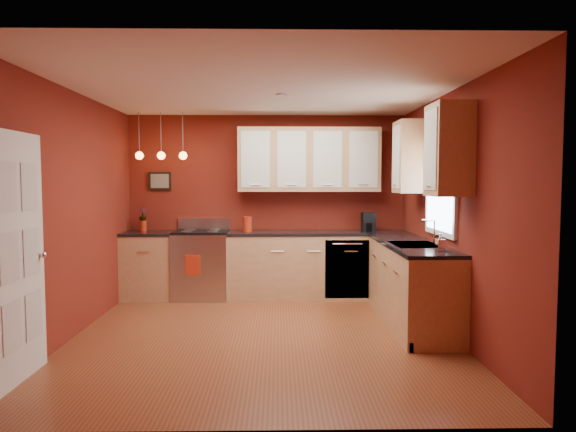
{
  "coord_description": "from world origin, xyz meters",
  "views": [
    {
      "loc": [
        0.16,
        -5.39,
        1.65
      ],
      "look_at": [
        0.29,
        1.0,
        1.21
      ],
      "focal_mm": 32.0,
      "sensor_mm": 36.0,
      "label": 1
    }
  ],
  "objects_px": {
    "red_canister": "(247,224)",
    "gas_range": "(202,264)",
    "coffee_maker": "(368,223)",
    "sink": "(415,246)",
    "soap_pump": "(440,242)"
  },
  "relations": [
    {
      "from": "gas_range",
      "to": "coffee_maker",
      "type": "distance_m",
      "value": 2.43
    },
    {
      "from": "red_canister",
      "to": "soap_pump",
      "type": "height_order",
      "value": "red_canister"
    },
    {
      "from": "red_canister",
      "to": "gas_range",
      "type": "bearing_deg",
      "value": -177.23
    },
    {
      "from": "sink",
      "to": "soap_pump",
      "type": "bearing_deg",
      "value": -79.15
    },
    {
      "from": "sink",
      "to": "red_canister",
      "type": "relative_size",
      "value": 3.37
    },
    {
      "from": "sink",
      "to": "coffee_maker",
      "type": "height_order",
      "value": "sink"
    },
    {
      "from": "coffee_maker",
      "to": "gas_range",
      "type": "bearing_deg",
      "value": 175.34
    },
    {
      "from": "red_canister",
      "to": "coffee_maker",
      "type": "distance_m",
      "value": 1.71
    },
    {
      "from": "sink",
      "to": "soap_pump",
      "type": "relative_size",
      "value": 3.92
    },
    {
      "from": "sink",
      "to": "coffee_maker",
      "type": "relative_size",
      "value": 2.64
    },
    {
      "from": "gas_range",
      "to": "coffee_maker",
      "type": "height_order",
      "value": "coffee_maker"
    },
    {
      "from": "gas_range",
      "to": "soap_pump",
      "type": "relative_size",
      "value": 6.21
    },
    {
      "from": "sink",
      "to": "coffee_maker",
      "type": "xyz_separation_m",
      "value": [
        -0.26,
        1.52,
        0.15
      ]
    },
    {
      "from": "coffee_maker",
      "to": "soap_pump",
      "type": "relative_size",
      "value": 1.48
    },
    {
      "from": "sink",
      "to": "soap_pump",
      "type": "distance_m",
      "value": 0.57
    }
  ]
}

